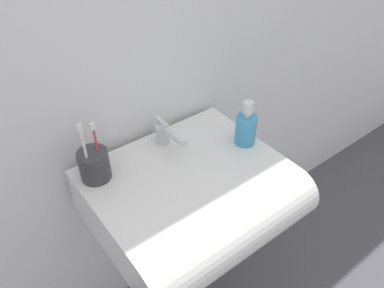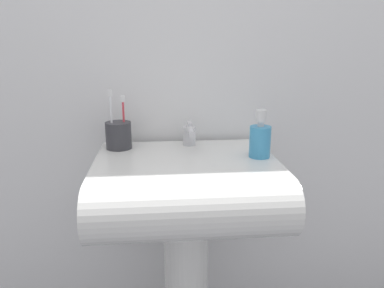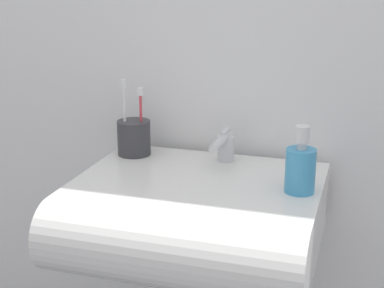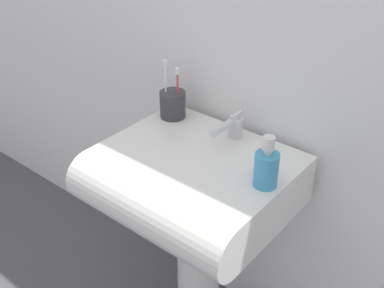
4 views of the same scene
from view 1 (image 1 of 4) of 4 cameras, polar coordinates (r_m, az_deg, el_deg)
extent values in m
cylinder|color=white|center=(1.43, -0.95, -17.70)|extent=(0.14, 0.14, 0.61)
cube|color=white|center=(1.13, -1.16, -6.88)|extent=(0.55, 0.41, 0.16)
cylinder|color=white|center=(1.03, 5.72, -13.26)|extent=(0.55, 0.16, 0.16)
cylinder|color=silver|center=(1.16, -4.55, 1.58)|extent=(0.04, 0.04, 0.06)
cylinder|color=silver|center=(1.10, -2.94, 1.43)|extent=(0.02, 0.12, 0.02)
cube|color=silver|center=(1.14, -4.66, 3.34)|extent=(0.01, 0.06, 0.01)
cylinder|color=#38383D|center=(1.06, -14.66, -3.12)|extent=(0.08, 0.08, 0.09)
cylinder|color=white|center=(1.02, -15.82, -1.68)|extent=(0.01, 0.01, 0.16)
cube|color=white|center=(0.96, -16.74, 2.42)|extent=(0.01, 0.01, 0.02)
cylinder|color=#D83F4C|center=(1.04, -14.19, -0.90)|extent=(0.01, 0.01, 0.14)
cube|color=white|center=(1.00, -14.89, 2.61)|extent=(0.01, 0.01, 0.02)
cylinder|color=#3F99CC|center=(1.16, 8.19, 2.18)|extent=(0.06, 0.06, 0.10)
cylinder|color=silver|center=(1.13, 8.44, 4.45)|extent=(0.02, 0.02, 0.01)
cylinder|color=silver|center=(1.11, 8.56, 5.53)|extent=(0.03, 0.03, 0.04)
camera|label=2|loc=(0.70, 75.91, -32.65)|focal=35.00mm
camera|label=3|loc=(1.03, 78.39, -9.64)|focal=55.00mm
camera|label=4|loc=(1.22, 71.71, 15.49)|focal=45.00mm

